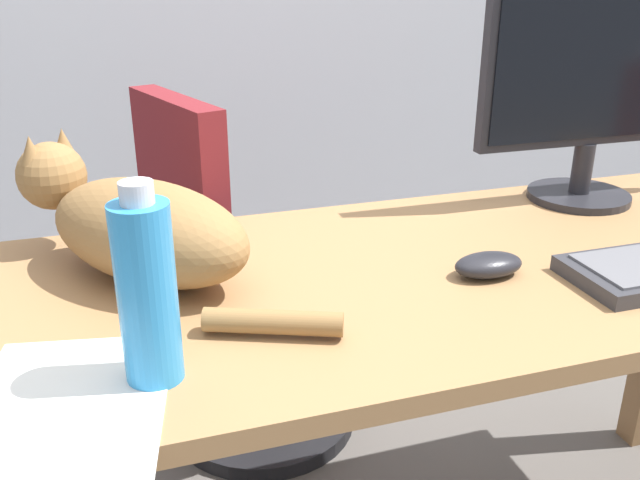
{
  "coord_description": "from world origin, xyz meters",
  "views": [
    {
      "loc": [
        -0.53,
        -0.89,
        1.16
      ],
      "look_at": [
        -0.25,
        0.01,
        0.77
      ],
      "focal_mm": 38.48,
      "sensor_mm": 36.0,
      "label": 1
    }
  ],
  "objects_px": {
    "office_chair": "(242,300)",
    "monitor": "(595,86)",
    "cat": "(137,225)",
    "spray_bottle": "(147,292)",
    "computer_mouse": "(488,265)"
  },
  "relations": [
    {
      "from": "office_chair",
      "to": "monitor",
      "type": "height_order",
      "value": "monitor"
    },
    {
      "from": "monitor",
      "to": "cat",
      "type": "bearing_deg",
      "value": -173.77
    },
    {
      "from": "monitor",
      "to": "cat",
      "type": "relative_size",
      "value": 0.97
    },
    {
      "from": "office_chair",
      "to": "spray_bottle",
      "type": "xyz_separation_m",
      "value": [
        -0.25,
        -0.79,
        0.44
      ]
    },
    {
      "from": "spray_bottle",
      "to": "computer_mouse",
      "type": "bearing_deg",
      "value": 13.97
    },
    {
      "from": "office_chair",
      "to": "computer_mouse",
      "type": "relative_size",
      "value": 8.11
    },
    {
      "from": "monitor",
      "to": "spray_bottle",
      "type": "relative_size",
      "value": 2.03
    },
    {
      "from": "office_chair",
      "to": "spray_bottle",
      "type": "height_order",
      "value": "spray_bottle"
    },
    {
      "from": "office_chair",
      "to": "monitor",
      "type": "bearing_deg",
      "value": -32.78
    },
    {
      "from": "office_chair",
      "to": "cat",
      "type": "xyz_separation_m",
      "value": [
        -0.24,
        -0.5,
        0.41
      ]
    },
    {
      "from": "office_chair",
      "to": "spray_bottle",
      "type": "bearing_deg",
      "value": -107.49
    },
    {
      "from": "office_chair",
      "to": "computer_mouse",
      "type": "height_order",
      "value": "office_chair"
    },
    {
      "from": "computer_mouse",
      "to": "spray_bottle",
      "type": "height_order",
      "value": "spray_bottle"
    },
    {
      "from": "monitor",
      "to": "computer_mouse",
      "type": "bearing_deg",
      "value": -144.08
    },
    {
      "from": "monitor",
      "to": "computer_mouse",
      "type": "distance_m",
      "value": 0.49
    }
  ]
}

